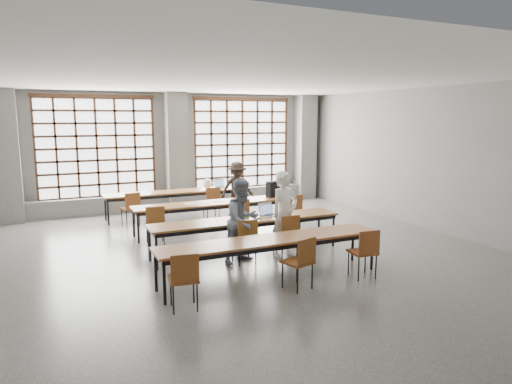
# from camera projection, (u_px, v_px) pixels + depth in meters

# --- Properties ---
(floor) EXTENTS (11.00, 11.00, 0.00)m
(floor) POSITION_uv_depth(u_px,v_px,m) (245.00, 254.00, 9.35)
(floor) COLOR #464644
(floor) RESTS_ON ground
(ceiling) EXTENTS (11.00, 11.00, 0.00)m
(ceiling) POSITION_uv_depth(u_px,v_px,m) (245.00, 79.00, 8.78)
(ceiling) COLOR silver
(ceiling) RESTS_ON floor
(wall_back) EXTENTS (10.00, 0.00, 10.00)m
(wall_back) POSITION_uv_depth(u_px,v_px,m) (174.00, 151.00, 13.99)
(wall_back) COLOR slate
(wall_back) RESTS_ON floor
(wall_front) EXTENTS (10.00, 0.00, 10.00)m
(wall_front) POSITION_uv_depth(u_px,v_px,m) (485.00, 231.00, 4.13)
(wall_front) COLOR slate
(wall_front) RESTS_ON floor
(wall_right) EXTENTS (0.00, 11.00, 11.00)m
(wall_right) POSITION_uv_depth(u_px,v_px,m) (433.00, 159.00, 11.13)
(wall_right) COLOR slate
(wall_right) RESTS_ON floor
(column_left) EXTENTS (0.60, 0.55, 3.50)m
(column_left) POSITION_uv_depth(u_px,v_px,m) (7.00, 157.00, 11.88)
(column_left) COLOR #5B5B58
(column_left) RESTS_ON floor
(column_mid) EXTENTS (0.60, 0.55, 3.50)m
(column_mid) POSITION_uv_depth(u_px,v_px,m) (176.00, 151.00, 13.74)
(column_mid) COLOR #5B5B58
(column_mid) RESTS_ON floor
(column_right) EXTENTS (0.60, 0.55, 3.50)m
(column_right) POSITION_uv_depth(u_px,v_px,m) (305.00, 147.00, 15.60)
(column_right) COLOR #5B5B58
(column_right) RESTS_ON floor
(window_left) EXTENTS (3.32, 0.12, 3.00)m
(window_left) POSITION_uv_depth(u_px,v_px,m) (97.00, 148.00, 12.97)
(window_left) COLOR white
(window_left) RESTS_ON wall_back
(window_right) EXTENTS (3.32, 0.12, 3.00)m
(window_right) POSITION_uv_depth(u_px,v_px,m) (242.00, 144.00, 14.83)
(window_right) COLOR white
(window_right) RESTS_ON wall_back
(sill_ledge) EXTENTS (9.80, 0.35, 0.50)m
(sill_ledge) POSITION_uv_depth(u_px,v_px,m) (177.00, 200.00, 14.06)
(sill_ledge) COLOR #5B5B58
(sill_ledge) RESTS_ON floor
(desk_row_a) EXTENTS (4.00, 0.70, 0.73)m
(desk_row_a) POSITION_uv_depth(u_px,v_px,m) (178.00, 193.00, 12.77)
(desk_row_a) COLOR brown
(desk_row_a) RESTS_ON floor
(desk_row_b) EXTENTS (4.00, 0.70, 0.73)m
(desk_row_b) POSITION_uv_depth(u_px,v_px,m) (215.00, 205.00, 11.11)
(desk_row_b) COLOR brown
(desk_row_b) RESTS_ON floor
(desk_row_c) EXTENTS (4.00, 0.70, 0.73)m
(desk_row_c) POSITION_uv_depth(u_px,v_px,m) (247.00, 222.00, 9.29)
(desk_row_c) COLOR brown
(desk_row_c) RESTS_ON floor
(desk_row_d) EXTENTS (4.00, 0.70, 0.73)m
(desk_row_d) POSITION_uv_depth(u_px,v_px,m) (271.00, 242.00, 7.76)
(desk_row_d) COLOR brown
(desk_row_d) RESTS_ON floor
(chair_back_left) EXTENTS (0.50, 0.50, 0.88)m
(chair_back_left) POSITION_uv_depth(u_px,v_px,m) (131.00, 205.00, 11.66)
(chair_back_left) COLOR brown
(chair_back_left) RESTS_ON floor
(chair_back_mid) EXTENTS (0.43, 0.43, 0.88)m
(chair_back_mid) POSITION_uv_depth(u_px,v_px,m) (212.00, 199.00, 12.56)
(chair_back_mid) COLOR brown
(chair_back_mid) RESTS_ON floor
(chair_back_right) EXTENTS (0.46, 0.47, 0.88)m
(chair_back_right) POSITION_uv_depth(u_px,v_px,m) (239.00, 197.00, 12.90)
(chair_back_right) COLOR maroon
(chair_back_right) RESTS_ON floor
(chair_mid_left) EXTENTS (0.47, 0.48, 0.88)m
(chair_mid_left) POSITION_uv_depth(u_px,v_px,m) (155.00, 221.00, 9.90)
(chair_mid_left) COLOR brown
(chair_mid_left) RESTS_ON floor
(chair_mid_centre) EXTENTS (0.47, 0.48, 0.88)m
(chair_mid_centre) POSITION_uv_depth(u_px,v_px,m) (240.00, 213.00, 10.73)
(chair_mid_centre) COLOR brown
(chair_mid_centre) RESTS_ON floor
(chair_mid_right) EXTENTS (0.52, 0.52, 0.88)m
(chair_mid_right) POSITION_uv_depth(u_px,v_px,m) (293.00, 208.00, 11.32)
(chair_mid_right) COLOR brown
(chair_mid_right) RESTS_ON floor
(chair_front_left) EXTENTS (0.42, 0.43, 0.88)m
(chair_front_left) POSITION_uv_depth(u_px,v_px,m) (246.00, 237.00, 8.62)
(chair_front_left) COLOR brown
(chair_front_left) RESTS_ON floor
(chair_front_right) EXTENTS (0.43, 0.44, 0.88)m
(chair_front_right) POSITION_uv_depth(u_px,v_px,m) (288.00, 232.00, 8.99)
(chair_front_right) COLOR brown
(chair_front_right) RESTS_ON floor
(chair_near_left) EXTENTS (0.48, 0.48, 0.88)m
(chair_near_left) POSITION_uv_depth(u_px,v_px,m) (184.00, 275.00, 6.51)
(chair_near_left) COLOR maroon
(chair_near_left) RESTS_ON floor
(chair_near_mid) EXTENTS (0.52, 0.52, 0.88)m
(chair_near_mid) POSITION_uv_depth(u_px,v_px,m) (301.00, 258.00, 7.31)
(chair_near_mid) COLOR brown
(chair_near_mid) RESTS_ON floor
(chair_near_right) EXTENTS (0.46, 0.47, 0.88)m
(chair_near_right) POSITION_uv_depth(u_px,v_px,m) (365.00, 249.00, 7.83)
(chair_near_right) COLOR brown
(chair_near_right) RESTS_ON floor
(student_male) EXTENTS (0.71, 0.55, 1.72)m
(student_male) POSITION_uv_depth(u_px,v_px,m) (284.00, 214.00, 9.05)
(student_male) COLOR white
(student_male) RESTS_ON floor
(student_female) EXTENTS (0.97, 0.87, 1.63)m
(student_female) POSITION_uv_depth(u_px,v_px,m) (243.00, 221.00, 8.69)
(student_female) COLOR navy
(student_female) RESTS_ON floor
(student_back) EXTENTS (0.99, 0.57, 1.52)m
(student_back) POSITION_uv_depth(u_px,v_px,m) (237.00, 189.00, 12.97)
(student_back) COLOR black
(student_back) RESTS_ON floor
(laptop_front) EXTENTS (0.42, 0.38, 0.26)m
(laptop_front) POSITION_uv_depth(u_px,v_px,m) (268.00, 212.00, 9.58)
(laptop_front) COLOR #B9BABE
(laptop_front) RESTS_ON desk_row_c
(laptop_back) EXTENTS (0.44, 0.41, 0.26)m
(laptop_back) POSITION_uv_depth(u_px,v_px,m) (221.00, 185.00, 13.40)
(laptop_back) COLOR silver
(laptop_back) RESTS_ON desk_row_a
(mouse) EXTENTS (0.10, 0.07, 0.04)m
(mouse) POSITION_uv_depth(u_px,v_px,m) (288.00, 214.00, 9.65)
(mouse) COLOR silver
(mouse) RESTS_ON desk_row_c
(green_box) EXTENTS (0.26, 0.14, 0.09)m
(green_box) POSITION_uv_depth(u_px,v_px,m) (243.00, 216.00, 9.32)
(green_box) COLOR green
(green_box) RESTS_ON desk_row_c
(phone) EXTENTS (0.14, 0.08, 0.01)m
(phone) POSITION_uv_depth(u_px,v_px,m) (257.00, 218.00, 9.26)
(phone) COLOR black
(phone) RESTS_ON desk_row_c
(paper_sheet_a) EXTENTS (0.32, 0.24, 0.00)m
(paper_sheet_a) POSITION_uv_depth(u_px,v_px,m) (191.00, 203.00, 10.90)
(paper_sheet_a) COLOR white
(paper_sheet_a) RESTS_ON desk_row_b
(paper_sheet_b) EXTENTS (0.36, 0.32, 0.00)m
(paper_sheet_b) POSITION_uv_depth(u_px,v_px,m) (204.00, 203.00, 10.93)
(paper_sheet_b) COLOR white
(paper_sheet_b) RESTS_ON desk_row_b
(paper_sheet_c) EXTENTS (0.30, 0.22, 0.00)m
(paper_sheet_c) POSITION_uv_depth(u_px,v_px,m) (219.00, 202.00, 11.14)
(paper_sheet_c) COLOR silver
(paper_sheet_c) RESTS_ON desk_row_b
(backpack) EXTENTS (0.35, 0.26, 0.40)m
(backpack) POSITION_uv_depth(u_px,v_px,m) (273.00, 189.00, 11.77)
(backpack) COLOR black
(backpack) RESTS_ON desk_row_b
(plastic_bag) EXTENTS (0.32, 0.30, 0.29)m
(plastic_bag) POSITION_uv_depth(u_px,v_px,m) (207.00, 184.00, 13.16)
(plastic_bag) COLOR white
(plastic_bag) RESTS_ON desk_row_a
(red_pouch) EXTENTS (0.22, 0.15, 0.06)m
(red_pouch) POSITION_uv_depth(u_px,v_px,m) (183.00, 276.00, 6.59)
(red_pouch) COLOR maroon
(red_pouch) RESTS_ON chair_near_left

